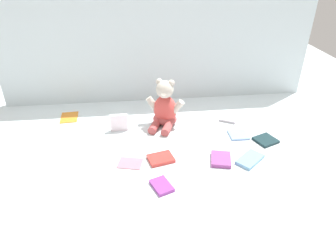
{
  "coord_description": "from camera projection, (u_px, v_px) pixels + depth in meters",
  "views": [
    {
      "loc": [
        -0.14,
        -1.32,
        0.82
      ],
      "look_at": [
        0.0,
        -0.1,
        0.1
      ],
      "focal_mm": 32.32,
      "sensor_mm": 36.0,
      "label": 1
    }
  ],
  "objects": [
    {
      "name": "ground_plane",
      "position": [
        165.0,
        133.0,
        1.56
      ],
      "size": [
        3.2,
        3.2,
        0.0
      ],
      "primitive_type": "plane",
      "color": "silver"
    },
    {
      "name": "backdrop_drape",
      "position": [
        157.0,
        42.0,
        1.75
      ],
      "size": [
        1.84,
        0.03,
        0.72
      ],
      "primitive_type": "cube",
      "color": "silver",
      "rests_on": "ground_plane"
    },
    {
      "name": "teddy_bear",
      "position": [
        165.0,
        108.0,
        1.6
      ],
      "size": [
        0.21,
        0.21,
        0.25
      ],
      "rotation": [
        0.0,
        0.0,
        -0.38
      ],
      "color": "#D84C47",
      "rests_on": "ground_plane"
    },
    {
      "name": "book_case_0",
      "position": [
        266.0,
        140.0,
        1.49
      ],
      "size": [
        0.13,
        0.12,
        0.01
      ],
      "primitive_type": "cube",
      "rotation": [
        0.0,
        0.0,
        3.53
      ],
      "color": "#142C31",
      "rests_on": "ground_plane"
    },
    {
      "name": "book_case_1",
      "position": [
        250.0,
        159.0,
        1.35
      ],
      "size": [
        0.15,
        0.14,
        0.02
      ],
      "primitive_type": "cube",
      "rotation": [
        0.0,
        0.0,
        2.27
      ],
      "color": "#70A5CC",
      "rests_on": "ground_plane"
    },
    {
      "name": "book_case_2",
      "position": [
        130.0,
        163.0,
        1.34
      ],
      "size": [
        0.12,
        0.1,
        0.01
      ],
      "primitive_type": "cube",
      "rotation": [
        0.0,
        0.0,
        1.33
      ],
      "color": "#B47285",
      "rests_on": "ground_plane"
    },
    {
      "name": "book_case_3",
      "position": [
        162.0,
        186.0,
        1.21
      ],
      "size": [
        0.1,
        0.12,
        0.01
      ],
      "primitive_type": "cube",
      "rotation": [
        0.0,
        0.0,
        0.38
      ],
      "color": "purple",
      "rests_on": "ground_plane"
    },
    {
      "name": "book_case_4",
      "position": [
        221.0,
        159.0,
        1.35
      ],
      "size": [
        0.11,
        0.13,
        0.02
      ],
      "primitive_type": "cube",
      "rotation": [
        0.0,
        0.0,
        6.05
      ],
      "color": "#95418D",
      "rests_on": "ground_plane"
    },
    {
      "name": "book_case_5",
      "position": [
        119.0,
        123.0,
        1.56
      ],
      "size": [
        0.09,
        0.02,
        0.09
      ],
      "primitive_type": "cube",
      "rotation": [
        0.04,
        0.0,
        0.02
      ],
      "color": "white",
      "rests_on": "ground_plane"
    },
    {
      "name": "book_case_6",
      "position": [
        238.0,
        135.0,
        1.54
      ],
      "size": [
        0.09,
        0.09,
        0.01
      ],
      "primitive_type": "cube",
      "rotation": [
        0.0,
        0.0,
        6.28
      ],
      "color": "#83A7DC",
      "rests_on": "ground_plane"
    },
    {
      "name": "book_case_7",
      "position": [
        69.0,
        117.0,
        1.7
      ],
      "size": [
        0.1,
        0.13,
        0.01
      ],
      "primitive_type": "cube",
      "rotation": [
        0.0,
        0.0,
        3.21
      ],
      "color": "orange",
      "rests_on": "ground_plane"
    },
    {
      "name": "book_case_8",
      "position": [
        161.0,
        159.0,
        1.36
      ],
      "size": [
        0.13,
        0.11,
        0.02
      ],
      "primitive_type": "cube",
      "rotation": [
        0.0,
        0.0,
        1.82
      ],
      "color": "#C63831",
      "rests_on": "ground_plane"
    },
    {
      "name": "book_case_9",
      "position": [
        229.0,
        118.0,
        1.69
      ],
      "size": [
        0.13,
        0.14,
        0.01
      ],
      "primitive_type": "cube",
      "rotation": [
        0.0,
        0.0,
        2.62
      ],
      "color": "#A29BA3",
      "rests_on": "ground_plane"
    }
  ]
}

